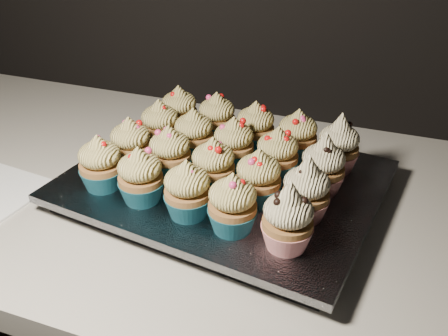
# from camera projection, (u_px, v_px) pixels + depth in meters

# --- Properties ---
(worktop) EXTENTS (2.44, 0.64, 0.04)m
(worktop) POSITION_uv_depth(u_px,v_px,m) (245.00, 205.00, 0.78)
(worktop) COLOR beige
(worktop) RESTS_ON cabinet
(baking_tray) EXTENTS (0.45, 0.37, 0.02)m
(baking_tray) POSITION_uv_depth(u_px,v_px,m) (224.00, 190.00, 0.76)
(baking_tray) COLOR black
(baking_tray) RESTS_ON worktop
(foil_lining) EXTENTS (0.49, 0.41, 0.01)m
(foil_lining) POSITION_uv_depth(u_px,v_px,m) (224.00, 181.00, 0.75)
(foil_lining) COLOR silver
(foil_lining) RESTS_ON baking_tray
(cupcake_0) EXTENTS (0.06, 0.06, 0.08)m
(cupcake_0) POSITION_uv_depth(u_px,v_px,m) (101.00, 164.00, 0.71)
(cupcake_0) COLOR #185F72
(cupcake_0) RESTS_ON foil_lining
(cupcake_1) EXTENTS (0.06, 0.06, 0.08)m
(cupcake_1) POSITION_uv_depth(u_px,v_px,m) (140.00, 177.00, 0.68)
(cupcake_1) COLOR #185F72
(cupcake_1) RESTS_ON foil_lining
(cupcake_2) EXTENTS (0.06, 0.06, 0.08)m
(cupcake_2) POSITION_uv_depth(u_px,v_px,m) (188.00, 191.00, 0.65)
(cupcake_2) COLOR #185F72
(cupcake_2) RESTS_ON foil_lining
(cupcake_3) EXTENTS (0.06, 0.06, 0.08)m
(cupcake_3) POSITION_uv_depth(u_px,v_px,m) (233.00, 205.00, 0.62)
(cupcake_3) COLOR #185F72
(cupcake_3) RESTS_ON foil_lining
(cupcake_4) EXTENTS (0.06, 0.06, 0.10)m
(cupcake_4) POSITION_uv_depth(u_px,v_px,m) (288.00, 219.00, 0.59)
(cupcake_4) COLOR red
(cupcake_4) RESTS_ON foil_lining
(cupcake_5) EXTENTS (0.06, 0.06, 0.08)m
(cupcake_5) POSITION_uv_depth(u_px,v_px,m) (131.00, 145.00, 0.76)
(cupcake_5) COLOR #185F72
(cupcake_5) RESTS_ON foil_lining
(cupcake_6) EXTENTS (0.06, 0.06, 0.08)m
(cupcake_6) POSITION_uv_depth(u_px,v_px,m) (170.00, 154.00, 0.73)
(cupcake_6) COLOR #185F72
(cupcake_6) RESTS_ON foil_lining
(cupcake_7) EXTENTS (0.06, 0.06, 0.08)m
(cupcake_7) POSITION_uv_depth(u_px,v_px,m) (213.00, 166.00, 0.70)
(cupcake_7) COLOR #185F72
(cupcake_7) RESTS_ON foil_lining
(cupcake_8) EXTENTS (0.06, 0.06, 0.08)m
(cupcake_8) POSITION_uv_depth(u_px,v_px,m) (258.00, 179.00, 0.67)
(cupcake_8) COLOR #185F72
(cupcake_8) RESTS_ON foil_lining
(cupcake_9) EXTENTS (0.06, 0.06, 0.10)m
(cupcake_9) POSITION_uv_depth(u_px,v_px,m) (306.00, 191.00, 0.64)
(cupcake_9) COLOR red
(cupcake_9) RESTS_ON foil_lining
(cupcake_10) EXTENTS (0.06, 0.06, 0.08)m
(cupcake_10) POSITION_uv_depth(u_px,v_px,m) (160.00, 126.00, 0.81)
(cupcake_10) COLOR #185F72
(cupcake_10) RESTS_ON foil_lining
(cupcake_11) EXTENTS (0.06, 0.06, 0.08)m
(cupcake_11) POSITION_uv_depth(u_px,v_px,m) (194.00, 135.00, 0.78)
(cupcake_11) COLOR #185F72
(cupcake_11) RESTS_ON foil_lining
(cupcake_12) EXTENTS (0.06, 0.06, 0.08)m
(cupcake_12) POSITION_uv_depth(u_px,v_px,m) (234.00, 144.00, 0.76)
(cupcake_12) COLOR #185F72
(cupcake_12) RESTS_ON foil_lining
(cupcake_13) EXTENTS (0.06, 0.06, 0.08)m
(cupcake_13) POSITION_uv_depth(u_px,v_px,m) (277.00, 155.00, 0.73)
(cupcake_13) COLOR #185F72
(cupcake_13) RESTS_ON foil_lining
(cupcake_14) EXTENTS (0.06, 0.06, 0.10)m
(cupcake_14) POSITION_uv_depth(u_px,v_px,m) (323.00, 166.00, 0.70)
(cupcake_14) COLOR red
(cupcake_14) RESTS_ON foil_lining
(cupcake_15) EXTENTS (0.06, 0.06, 0.08)m
(cupcake_15) POSITION_uv_depth(u_px,v_px,m) (179.00, 111.00, 0.86)
(cupcake_15) COLOR #185F72
(cupcake_15) RESTS_ON foil_lining
(cupcake_16) EXTENTS (0.06, 0.06, 0.08)m
(cupcake_16) POSITION_uv_depth(u_px,v_px,m) (217.00, 118.00, 0.84)
(cupcake_16) COLOR #185F72
(cupcake_16) RESTS_ON foil_lining
(cupcake_17) EXTENTS (0.06, 0.06, 0.08)m
(cupcake_17) POSITION_uv_depth(u_px,v_px,m) (255.00, 128.00, 0.81)
(cupcake_17) COLOR #185F72
(cupcake_17) RESTS_ON foil_lining
(cupcake_18) EXTENTS (0.06, 0.06, 0.08)m
(cupcake_18) POSITION_uv_depth(u_px,v_px,m) (297.00, 136.00, 0.78)
(cupcake_18) COLOR #185F72
(cupcake_18) RESTS_ON foil_lining
(cupcake_19) EXTENTS (0.06, 0.06, 0.10)m
(cupcake_19) POSITION_uv_depth(u_px,v_px,m) (338.00, 146.00, 0.75)
(cupcake_19) COLOR red
(cupcake_19) RESTS_ON foil_lining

